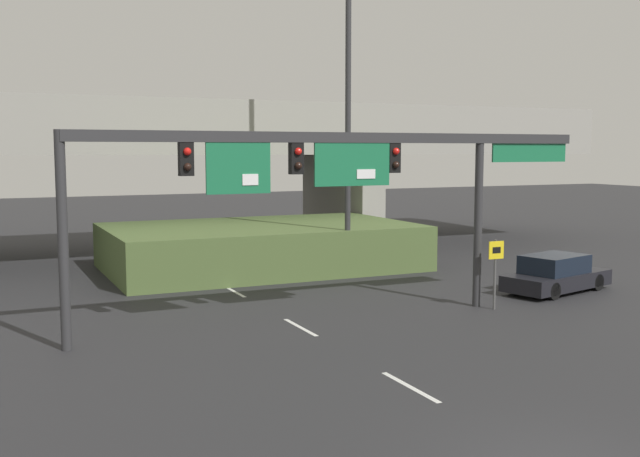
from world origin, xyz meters
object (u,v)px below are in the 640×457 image
speed_limit_sign (495,264)px  parked_sedan_near_right (556,275)px  highway_light_pole_near (348,99)px  signal_gantry (334,167)px

speed_limit_sign → parked_sedan_near_right: size_ratio=0.48×
speed_limit_sign → parked_sedan_near_right: bearing=21.0°
speed_limit_sign → parked_sedan_near_right: 4.46m
speed_limit_sign → highway_light_pole_near: size_ratio=0.17×
highway_light_pole_near → parked_sedan_near_right: 10.88m
highway_light_pole_near → parked_sedan_near_right: (5.64, -6.34, -6.81)m
speed_limit_sign → highway_light_pole_near: (-1.56, 7.90, 5.92)m
signal_gantry → highway_light_pole_near: (4.15, 7.22, 2.62)m
highway_light_pole_near → signal_gantry: bearing=-119.9°
signal_gantry → highway_light_pole_near: size_ratio=1.23×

